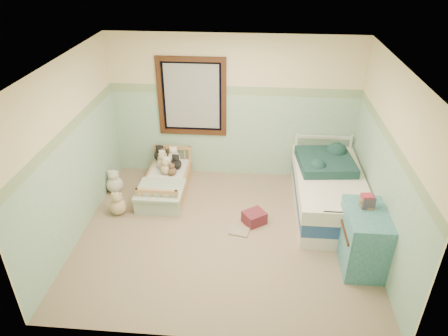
# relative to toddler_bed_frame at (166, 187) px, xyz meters

# --- Properties ---
(floor) EXTENTS (4.20, 3.60, 0.02)m
(floor) POSITION_rel_toddler_bed_frame_xyz_m (1.08, -1.05, -0.10)
(floor) COLOR gray
(floor) RESTS_ON ground
(ceiling) EXTENTS (4.20, 3.60, 0.02)m
(ceiling) POSITION_rel_toddler_bed_frame_xyz_m (1.08, -1.05, 2.42)
(ceiling) COLOR white
(ceiling) RESTS_ON wall_back
(wall_back) EXTENTS (4.20, 0.04, 2.50)m
(wall_back) POSITION_rel_toddler_bed_frame_xyz_m (1.08, 0.75, 1.16)
(wall_back) COLOR beige
(wall_back) RESTS_ON floor
(wall_front) EXTENTS (4.20, 0.04, 2.50)m
(wall_front) POSITION_rel_toddler_bed_frame_xyz_m (1.08, -2.85, 1.16)
(wall_front) COLOR beige
(wall_front) RESTS_ON floor
(wall_left) EXTENTS (0.04, 3.60, 2.50)m
(wall_left) POSITION_rel_toddler_bed_frame_xyz_m (-1.02, -1.05, 1.16)
(wall_left) COLOR beige
(wall_left) RESTS_ON floor
(wall_right) EXTENTS (0.04, 3.60, 2.50)m
(wall_right) POSITION_rel_toddler_bed_frame_xyz_m (3.18, -1.05, 1.16)
(wall_right) COLOR beige
(wall_right) RESTS_ON floor
(wainscot_mint) EXTENTS (4.20, 0.01, 1.50)m
(wainscot_mint) POSITION_rel_toddler_bed_frame_xyz_m (1.08, 0.74, 0.66)
(wainscot_mint) COLOR #7BB58D
(wainscot_mint) RESTS_ON floor
(border_strip) EXTENTS (4.20, 0.01, 0.15)m
(border_strip) POSITION_rel_toddler_bed_frame_xyz_m (1.08, 0.74, 1.49)
(border_strip) COLOR #507F4E
(border_strip) RESTS_ON wall_back
(window_frame) EXTENTS (1.16, 0.06, 1.36)m
(window_frame) POSITION_rel_toddler_bed_frame_xyz_m (0.38, 0.71, 1.36)
(window_frame) COLOR #3D2312
(window_frame) RESTS_ON wall_back
(window_blinds) EXTENTS (0.92, 0.01, 1.12)m
(window_blinds) POSITION_rel_toddler_bed_frame_xyz_m (0.38, 0.72, 1.36)
(window_blinds) COLOR #B1B1AF
(window_blinds) RESTS_ON window_frame
(toddler_bed_frame) EXTENTS (0.67, 1.35, 0.17)m
(toddler_bed_frame) POSITION_rel_toddler_bed_frame_xyz_m (0.00, 0.00, 0.00)
(toddler_bed_frame) COLOR #9A623F
(toddler_bed_frame) RESTS_ON floor
(toddler_mattress) EXTENTS (0.62, 1.29, 0.12)m
(toddler_mattress) POSITION_rel_toddler_bed_frame_xyz_m (0.00, 0.00, 0.15)
(toddler_mattress) COLOR silver
(toddler_mattress) RESTS_ON toddler_bed_frame
(patchwork_quilt) EXTENTS (0.73, 0.67, 0.03)m
(patchwork_quilt) POSITION_rel_toddler_bed_frame_xyz_m (0.00, -0.42, 0.22)
(patchwork_quilt) COLOR #78A0BE
(patchwork_quilt) RESTS_ON toddler_mattress
(plush_bed_brown) EXTENTS (0.18, 0.18, 0.18)m
(plush_bed_brown) POSITION_rel_toddler_bed_frame_xyz_m (-0.15, 0.50, 0.30)
(plush_bed_brown) COLOR brown
(plush_bed_brown) RESTS_ON toddler_mattress
(plush_bed_white) EXTENTS (0.21, 0.21, 0.21)m
(plush_bed_white) POSITION_rel_toddler_bed_frame_xyz_m (0.05, 0.50, 0.31)
(plush_bed_white) COLOR white
(plush_bed_white) RESTS_ON toddler_mattress
(plush_bed_tan) EXTENTS (0.20, 0.20, 0.20)m
(plush_bed_tan) POSITION_rel_toddler_bed_frame_xyz_m (-0.10, 0.28, 0.31)
(plush_bed_tan) COLOR tan
(plush_bed_tan) RESTS_ON toddler_mattress
(plush_bed_dark) EXTENTS (0.19, 0.19, 0.19)m
(plush_bed_dark) POSITION_rel_toddler_bed_frame_xyz_m (0.13, 0.28, 0.30)
(plush_bed_dark) COLOR black
(plush_bed_dark) RESTS_ON toddler_mattress
(plush_floor_cream) EXTENTS (0.28, 0.28, 0.28)m
(plush_floor_cream) POSITION_rel_toddler_bed_frame_xyz_m (-0.87, -0.07, 0.05)
(plush_floor_cream) COLOR silver
(plush_floor_cream) RESTS_ON floor
(plush_floor_tan) EXTENTS (0.26, 0.26, 0.26)m
(plush_floor_tan) POSITION_rel_toddler_bed_frame_xyz_m (-0.62, -0.68, 0.04)
(plush_floor_tan) COLOR tan
(plush_floor_tan) RESTS_ON floor
(twin_bed_frame) EXTENTS (0.97, 1.94, 0.22)m
(twin_bed_frame) POSITION_rel_toddler_bed_frame_xyz_m (2.63, -0.34, 0.02)
(twin_bed_frame) COLOR white
(twin_bed_frame) RESTS_ON floor
(twin_boxspring) EXTENTS (0.97, 1.94, 0.22)m
(twin_boxspring) POSITION_rel_toddler_bed_frame_xyz_m (2.63, -0.34, 0.24)
(twin_boxspring) COLOR navy
(twin_boxspring) RESTS_ON twin_bed_frame
(twin_mattress) EXTENTS (1.01, 1.98, 0.22)m
(twin_mattress) POSITION_rel_toddler_bed_frame_xyz_m (2.63, -0.34, 0.46)
(twin_mattress) COLOR white
(twin_mattress) RESTS_ON twin_boxspring
(teal_blanket) EXTENTS (0.91, 0.95, 0.14)m
(teal_blanket) POSITION_rel_toddler_bed_frame_xyz_m (2.58, -0.04, 0.64)
(teal_blanket) COLOR black
(teal_blanket) RESTS_ON twin_mattress
(dresser) EXTENTS (0.51, 0.82, 0.82)m
(dresser) POSITION_rel_toddler_bed_frame_xyz_m (2.91, -1.51, 0.32)
(dresser) COLOR #326677
(dresser) RESTS_ON floor
(book_stack) EXTENTS (0.17, 0.14, 0.16)m
(book_stack) POSITION_rel_toddler_bed_frame_xyz_m (2.91, -1.38, 0.81)
(book_stack) COLOR brown
(book_stack) RESTS_ON dresser
(red_pillow) EXTENTS (0.40, 0.40, 0.19)m
(red_pillow) POSITION_rel_toddler_bed_frame_xyz_m (1.51, -0.74, 0.01)
(red_pillow) COLOR maroon
(red_pillow) RESTS_ON floor
(floor_book) EXTENTS (0.33, 0.28, 0.03)m
(floor_book) POSITION_rel_toddler_bed_frame_xyz_m (1.29, -0.98, -0.07)
(floor_book) COLOR gold
(floor_book) RESTS_ON floor
(extra_plush_0) EXTENTS (0.18, 0.18, 0.18)m
(extra_plush_0) POSITION_rel_toddler_bed_frame_xyz_m (-0.14, 0.46, 0.29)
(extra_plush_0) COLOR white
(extra_plush_0) RESTS_ON toddler_mattress
(extra_plush_1) EXTENTS (0.21, 0.21, 0.21)m
(extra_plush_1) POSITION_rel_toddler_bed_frame_xyz_m (-0.21, 0.54, 0.31)
(extra_plush_1) COLOR black
(extra_plush_1) RESTS_ON toddler_mattress
(extra_plush_2) EXTENTS (0.20, 0.20, 0.20)m
(extra_plush_2) POSITION_rel_toddler_bed_frame_xyz_m (0.00, 0.15, 0.31)
(extra_plush_2) COLOR silver
(extra_plush_2) RESTS_ON toddler_mattress
(extra_plush_3) EXTENTS (0.19, 0.19, 0.19)m
(extra_plush_3) POSITION_rel_toddler_bed_frame_xyz_m (-0.01, 0.10, 0.30)
(extra_plush_3) COLOR tan
(extra_plush_3) RESTS_ON toddler_mattress
(extra_plush_4) EXTENTS (0.15, 0.15, 0.15)m
(extra_plush_4) POSITION_rel_toddler_bed_frame_xyz_m (0.10, 0.07, 0.28)
(extra_plush_4) COLOR brown
(extra_plush_4) RESTS_ON toddler_mattress
(extra_plush_5) EXTENTS (0.18, 0.18, 0.18)m
(extra_plush_5) POSITION_rel_toddler_bed_frame_xyz_m (-0.09, 0.32, 0.30)
(extra_plush_5) COLOR white
(extra_plush_5) RESTS_ON toddler_mattress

